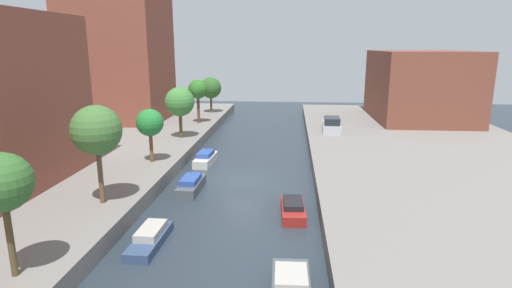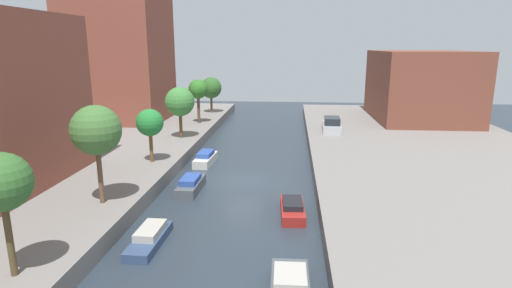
# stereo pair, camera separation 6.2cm
# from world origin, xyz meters

# --- Properties ---
(ground_plane) EXTENTS (84.00, 84.00, 0.00)m
(ground_plane) POSITION_xyz_m (0.00, 0.00, 0.00)
(ground_plane) COLOR #28333D
(quay_left) EXTENTS (20.00, 64.00, 1.00)m
(quay_left) POSITION_xyz_m (-15.00, 0.00, 0.50)
(quay_left) COLOR gray
(quay_left) RESTS_ON ground_plane
(quay_right) EXTENTS (20.00, 64.00, 1.00)m
(quay_right) POSITION_xyz_m (15.00, 0.00, 0.50)
(quay_right) COLOR gray
(quay_right) RESTS_ON ground_plane
(apartment_tower_far) EXTENTS (10.00, 9.63, 26.22)m
(apartment_tower_far) POSITION_xyz_m (-16.00, 17.89, 14.11)
(apartment_tower_far) COLOR brown
(apartment_tower_far) RESTS_ON quay_left
(low_block_right) EXTENTS (10.00, 13.75, 7.74)m
(low_block_right) POSITION_xyz_m (18.00, 21.11, 4.87)
(low_block_right) COLOR brown
(low_block_right) RESTS_ON quay_right
(street_tree_0) EXTENTS (2.14, 2.14, 4.73)m
(street_tree_0) POSITION_xyz_m (-6.82, -14.75, 4.62)
(street_tree_0) COLOR #4D3D24
(street_tree_0) RESTS_ON quay_left
(street_tree_1) EXTENTS (2.64, 2.64, 5.36)m
(street_tree_1) POSITION_xyz_m (-6.82, -7.42, 5.01)
(street_tree_1) COLOR brown
(street_tree_1) RESTS_ON quay_left
(street_tree_2) EXTENTS (1.98, 1.98, 3.92)m
(street_tree_2) POSITION_xyz_m (-6.82, 0.73, 3.90)
(street_tree_2) COLOR brown
(street_tree_2) RESTS_ON quay_left
(street_tree_3) EXTENTS (2.68, 2.68, 4.69)m
(street_tree_3) POSITION_xyz_m (-6.82, 8.94, 4.32)
(street_tree_3) COLOR brown
(street_tree_3) RESTS_ON quay_left
(street_tree_4) EXTENTS (2.08, 2.08, 4.76)m
(street_tree_4) POSITION_xyz_m (-6.82, 16.42, 4.66)
(street_tree_4) COLOR brown
(street_tree_4) RESTS_ON quay_left
(street_tree_5) EXTENTS (2.65, 2.65, 4.46)m
(street_tree_5) POSITION_xyz_m (-6.82, 23.70, 4.12)
(street_tree_5) COLOR brown
(street_tree_5) RESTS_ON quay_left
(parked_car) EXTENTS (1.88, 4.27, 1.45)m
(parked_car) POSITION_xyz_m (7.37, 13.03, 1.60)
(parked_car) COLOR #B7B7BC
(parked_car) RESTS_ON quay_right
(moored_boat_left_1) EXTENTS (1.28, 3.75, 0.82)m
(moored_boat_left_1) POSITION_xyz_m (-3.32, -10.04, 0.34)
(moored_boat_left_1) COLOR #33476B
(moored_boat_left_1) RESTS_ON ground_plane
(moored_boat_left_2) EXTENTS (1.27, 3.64, 1.02)m
(moored_boat_left_2) POSITION_xyz_m (-3.12, -2.56, 0.43)
(moored_boat_left_2) COLOR #4C5156
(moored_boat_left_2) RESTS_ON ground_plane
(moored_boat_left_3) EXTENTS (1.42, 3.62, 1.00)m
(moored_boat_left_3) POSITION_xyz_m (-3.50, 3.96, 0.42)
(moored_boat_left_3) COLOR beige
(moored_boat_left_3) RESTS_ON ground_plane
(moored_boat_right_1) EXTENTS (1.54, 3.11, 0.82)m
(moored_boat_right_1) POSITION_xyz_m (3.46, -13.45, 0.36)
(moored_boat_right_1) COLOR #4C5156
(moored_boat_right_1) RESTS_ON ground_plane
(moored_boat_right_2) EXTENTS (1.47, 3.53, 0.89)m
(moored_boat_right_2) POSITION_xyz_m (3.54, -5.91, 0.38)
(moored_boat_right_2) COLOR maroon
(moored_boat_right_2) RESTS_ON ground_plane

